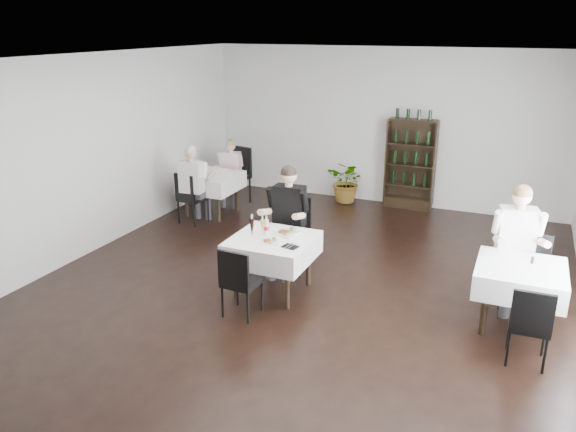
# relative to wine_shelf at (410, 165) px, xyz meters

# --- Properties ---
(room_shell) EXTENTS (9.00, 9.00, 9.00)m
(room_shell) POSITION_rel_wine_shelf_xyz_m (-0.60, -4.31, 0.65)
(room_shell) COLOR black
(room_shell) RESTS_ON ground
(wine_shelf) EXTENTS (0.90, 0.28, 1.75)m
(wine_shelf) POSITION_rel_wine_shelf_xyz_m (0.00, 0.00, 0.00)
(wine_shelf) COLOR black
(wine_shelf) RESTS_ON ground
(main_table) EXTENTS (1.03, 1.03, 0.77)m
(main_table) POSITION_rel_wine_shelf_xyz_m (-0.90, -4.31, -0.23)
(main_table) COLOR black
(main_table) RESTS_ON ground
(left_table) EXTENTS (0.98, 0.98, 0.77)m
(left_table) POSITION_rel_wine_shelf_xyz_m (-3.30, -1.81, -0.23)
(left_table) COLOR black
(left_table) RESTS_ON ground
(right_table) EXTENTS (0.98, 0.98, 0.77)m
(right_table) POSITION_rel_wine_shelf_xyz_m (2.10, -4.01, -0.23)
(right_table) COLOR black
(right_table) RESTS_ON ground
(potted_tree) EXTENTS (0.89, 0.81, 0.84)m
(potted_tree) POSITION_rel_wine_shelf_xyz_m (-1.19, -0.11, -0.42)
(potted_tree) COLOR #26571D
(potted_tree) RESTS_ON ground
(main_chair_far) EXTENTS (0.52, 0.52, 1.05)m
(main_chair_far) POSITION_rel_wine_shelf_xyz_m (-0.97, -3.49, -0.25)
(main_chair_far) COLOR black
(main_chair_far) RESTS_ON ground
(main_chair_near) EXTENTS (0.42, 0.43, 0.89)m
(main_chair_near) POSITION_rel_wine_shelf_xyz_m (-0.99, -5.09, -0.34)
(main_chair_near) COLOR black
(main_chair_near) RESTS_ON ground
(left_chair_far) EXTENTS (0.60, 0.61, 1.11)m
(left_chair_far) POSITION_rel_wine_shelf_xyz_m (-3.20, -1.00, -0.21)
(left_chair_far) COLOR black
(left_chair_far) RESTS_ON ground
(left_chair_near) EXTENTS (0.49, 0.49, 0.94)m
(left_chair_near) POSITION_rel_wine_shelf_xyz_m (-3.37, -2.45, -0.31)
(left_chair_near) COLOR black
(left_chair_near) RESTS_ON ground
(right_chair_far) EXTENTS (0.55, 0.55, 0.96)m
(right_chair_far) POSITION_rel_wine_shelf_xyz_m (2.18, -3.43, -0.30)
(right_chair_far) COLOR black
(right_chair_far) RESTS_ON ground
(right_chair_near) EXTENTS (0.41, 0.42, 0.89)m
(right_chair_near) POSITION_rel_wine_shelf_xyz_m (2.24, -4.82, -0.34)
(right_chair_near) COLOR black
(right_chair_near) RESTS_ON ground
(diner_main) EXTENTS (0.60, 0.60, 1.57)m
(diner_main) POSITION_rel_wine_shelf_xyz_m (-0.97, -3.67, 0.06)
(diner_main) COLOR #43424A
(diner_main) RESTS_ON ground
(diner_left_far) EXTENTS (0.52, 0.55, 1.28)m
(diner_left_far) POSITION_rel_wine_shelf_xyz_m (-3.25, -1.15, -0.10)
(diner_left_far) COLOR #43424A
(diner_left_far) RESTS_ON ground
(diner_left_near) EXTENTS (0.56, 0.56, 1.44)m
(diner_left_near) POSITION_rel_wine_shelf_xyz_m (-3.28, -2.41, -0.01)
(diner_left_near) COLOR #43424A
(diner_left_near) RESTS_ON ground
(diner_right_far) EXTENTS (0.65, 0.68, 1.58)m
(diner_right_far) POSITION_rel_wine_shelf_xyz_m (2.02, -3.50, 0.07)
(diner_right_far) COLOR #43424A
(diner_right_far) RESTS_ON ground
(plate_far) EXTENTS (0.34, 0.34, 0.09)m
(plate_far) POSITION_rel_wine_shelf_xyz_m (-0.78, -4.12, -0.06)
(plate_far) COLOR white
(plate_far) RESTS_ON main_table
(plate_near) EXTENTS (0.29, 0.29, 0.07)m
(plate_near) POSITION_rel_wine_shelf_xyz_m (-0.86, -4.48, -0.06)
(plate_near) COLOR white
(plate_near) RESTS_ON main_table
(pilsner_dark) EXTENTS (0.07, 0.07, 0.30)m
(pilsner_dark) POSITION_rel_wine_shelf_xyz_m (-1.17, -4.37, 0.05)
(pilsner_dark) COLOR black
(pilsner_dark) RESTS_ON main_table
(pilsner_lager) EXTENTS (0.06, 0.06, 0.26)m
(pilsner_lager) POSITION_rel_wine_shelf_xyz_m (-1.06, -4.27, 0.03)
(pilsner_lager) COLOR #B5902E
(pilsner_lager) RESTS_ON main_table
(coke_bottle) EXTENTS (0.07, 0.07, 0.26)m
(coke_bottle) POSITION_rel_wine_shelf_xyz_m (-1.02, -4.24, 0.03)
(coke_bottle) COLOR silver
(coke_bottle) RESTS_ON main_table
(napkin_cutlery) EXTENTS (0.22, 0.21, 0.02)m
(napkin_cutlery) POSITION_rel_wine_shelf_xyz_m (-0.56, -4.51, -0.07)
(napkin_cutlery) COLOR black
(napkin_cutlery) RESTS_ON main_table
(pepper_mill) EXTENTS (0.04, 0.04, 0.09)m
(pepper_mill) POSITION_rel_wine_shelf_xyz_m (2.21, -3.88, -0.03)
(pepper_mill) COLOR black
(pepper_mill) RESTS_ON right_table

